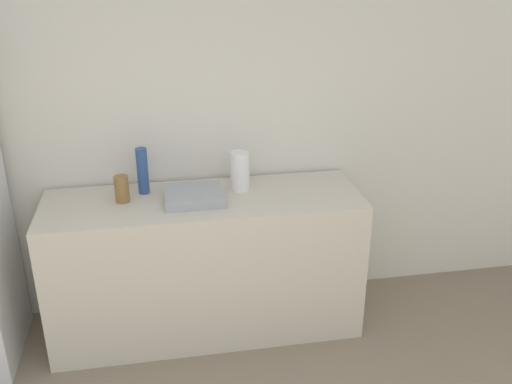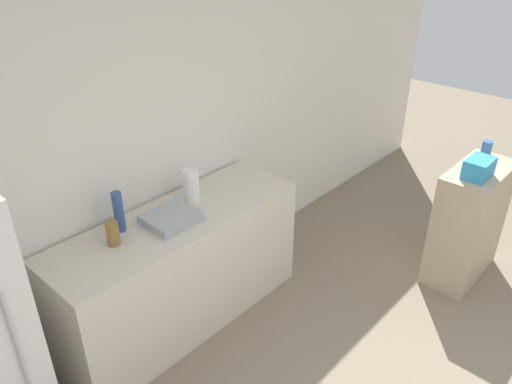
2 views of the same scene
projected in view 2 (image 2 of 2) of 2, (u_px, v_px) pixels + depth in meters
name	position (u px, v px, depth m)	size (l,w,h in m)	color
wall_back	(140.00, 148.00, 3.40)	(8.00, 0.06, 2.60)	silver
counter	(181.00, 270.00, 3.60)	(1.87, 0.60, 0.89)	beige
sink_basin	(171.00, 218.00, 3.33)	(0.34, 0.30, 0.06)	#9EA3A8
bottle_tall	(119.00, 212.00, 3.19)	(0.07, 0.07, 0.28)	#2D4C8C
bottle_short	(113.00, 234.00, 3.08)	(0.08, 0.08, 0.16)	olive
shelf_cabinet	(468.00, 223.00, 4.07)	(0.74, 0.36, 0.98)	tan
basket	(479.00, 168.00, 3.68)	(0.25, 0.17, 0.15)	#2D8EC6
jar	(487.00, 147.00, 4.06)	(0.08, 0.08, 0.10)	#336BB2
paper_towel_roll	(191.00, 186.00, 3.54)	(0.11, 0.11, 0.24)	white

